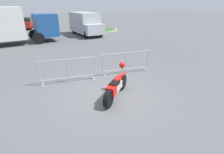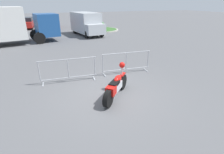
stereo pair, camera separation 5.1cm
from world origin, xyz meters
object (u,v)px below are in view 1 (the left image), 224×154
parked_car_yellow (1,24)px  parked_car_maroon (47,22)px  box_truck (1,25)px  crowd_barrier_near (68,70)px  pedestrian (51,24)px  motorcycle (116,86)px  crowd_barrier_far (126,62)px  delivery_van (85,23)px  parked_car_red (25,23)px

parked_car_yellow → parked_car_maroon: bearing=-88.8°
parked_car_yellow → box_truck: bearing=-166.1°
crowd_barrier_near → pedestrian: pedestrian is taller
motorcycle → crowd_barrier_near: bearing=78.9°
crowd_barrier_near → crowd_barrier_far: 2.84m
box_truck → parked_car_yellow: (-1.64, 10.41, -0.94)m
crowd_barrier_far → parked_car_maroon: parked_car_maroon is taller
delivery_van → parked_car_yellow: bearing=-140.2°
motorcycle → box_truck: (-5.05, 11.39, 1.19)m
motorcycle → crowd_barrier_near: 2.49m
delivery_van → parked_car_red: delivery_van is taller
parked_car_red → crowd_barrier_far: bearing=-160.2°
motorcycle → pedestrian: (-0.83, 17.36, 0.47)m
box_truck → parked_car_maroon: 10.84m
parked_car_red → motorcycle: bearing=-165.1°
motorcycle → parked_car_yellow: (-6.69, 21.79, 0.25)m
crowd_barrier_near → delivery_van: size_ratio=0.47×
box_truck → parked_car_red: (1.18, 10.48, -0.90)m
crowd_barrier_near → parked_car_red: parked_car_red is taller
motorcycle → delivery_van: 14.00m
parked_car_maroon → pedestrian: 4.08m
parked_car_yellow → parked_car_maroon: parked_car_maroon is taller
parked_car_yellow → pedestrian: size_ratio=2.48×
delivery_van → parked_car_maroon: 8.42m
crowd_barrier_near → parked_car_maroon: size_ratio=0.54×
parked_car_yellow → parked_car_red: (2.82, 0.07, 0.04)m
box_truck → parked_car_yellow: bearing=89.2°
box_truck → pedestrian: 7.34m
parked_car_yellow → pedestrian: bearing=-122.2°
parked_car_maroon → pedestrian: pedestrian is taller
delivery_van → motorcycle: bearing=-18.7°
crowd_barrier_far → crowd_barrier_near: bearing=180.0°
pedestrian → parked_car_maroon: bearing=25.7°
parked_car_red → pedestrian: (3.04, -4.51, 0.19)m
pedestrian → parked_car_yellow: bearing=75.5°
crowd_barrier_far → box_truck: 11.42m
parked_car_maroon → parked_car_red: bearing=86.1°
delivery_van → parked_car_red: (-6.28, 8.10, -0.51)m
box_truck → delivery_van: 7.84m
crowd_barrier_near → parked_car_maroon: 19.39m
crowd_barrier_near → parked_car_maroon: parked_car_maroon is taller
parked_car_maroon → delivery_van: bearing=-150.8°
delivery_van → parked_car_red: bearing=-151.0°
box_truck → parked_car_maroon: bearing=58.5°
pedestrian → delivery_van: bearing=-115.3°
parked_car_yellow → parked_car_red: 2.82m
crowd_barrier_near → parked_car_yellow: bearing=104.9°
crowd_barrier_near → parked_car_maroon: bearing=88.9°
pedestrian → box_truck: bearing=167.4°
crowd_barrier_near → delivery_van: delivery_van is taller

